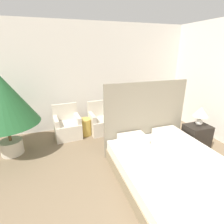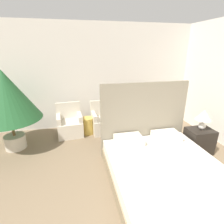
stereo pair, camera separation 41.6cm
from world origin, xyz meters
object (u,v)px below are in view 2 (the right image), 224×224
object	(u,v)px
table_lamp	(204,116)
potted_palm	(6,97)
bed	(164,169)
armchair_near_window_left	(70,126)
armchair_near_window_right	(104,123)
side_table	(87,126)
nightstand	(199,141)

from	to	relation	value
table_lamp	potted_palm	bearing A→B (deg)	165.68
bed	armchair_near_window_left	bearing A→B (deg)	125.78
bed	potted_palm	world-z (taller)	potted_palm
bed	armchair_near_window_left	world-z (taller)	bed
bed	potted_palm	bearing A→B (deg)	147.78
armchair_near_window_right	table_lamp	distance (m)	2.48
potted_palm	table_lamp	bearing A→B (deg)	-14.32
potted_palm	side_table	xyz separation A→B (m)	(1.71, 0.39, -1.01)
potted_palm	side_table	distance (m)	2.03
armchair_near_window_right	nightstand	distance (m)	2.40
potted_palm	table_lamp	size ratio (longest dim) A/B	4.11
table_lamp	side_table	world-z (taller)	table_lamp
table_lamp	side_table	distance (m)	2.85
armchair_near_window_left	side_table	size ratio (longest dim) A/B	1.86
table_lamp	armchair_near_window_left	bearing A→B (deg)	152.79
bed	table_lamp	size ratio (longest dim) A/B	5.10
table_lamp	nightstand	bearing A→B (deg)	-140.95
bed	armchair_near_window_right	world-z (taller)	bed
bed	armchair_near_window_left	size ratio (longest dim) A/B	2.63
table_lamp	side_table	xyz separation A→B (m)	(-2.38, 1.44, -0.63)
potted_palm	nightstand	xyz separation A→B (m)	(4.07, -1.06, -0.96)
bed	potted_palm	distance (m)	3.49
table_lamp	side_table	bearing A→B (deg)	148.81
bed	table_lamp	world-z (taller)	bed
nightstand	table_lamp	distance (m)	0.58
side_table	armchair_near_window_left	bearing A→B (deg)	177.29
armchair_near_window_right	side_table	bearing A→B (deg)	179.46
armchair_near_window_right	potted_palm	distance (m)	2.42
potted_palm	nightstand	bearing A→B (deg)	-14.67
table_lamp	armchair_near_window_right	bearing A→B (deg)	142.69
potted_palm	nightstand	size ratio (longest dim) A/B	3.27
bed	side_table	bearing A→B (deg)	117.27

